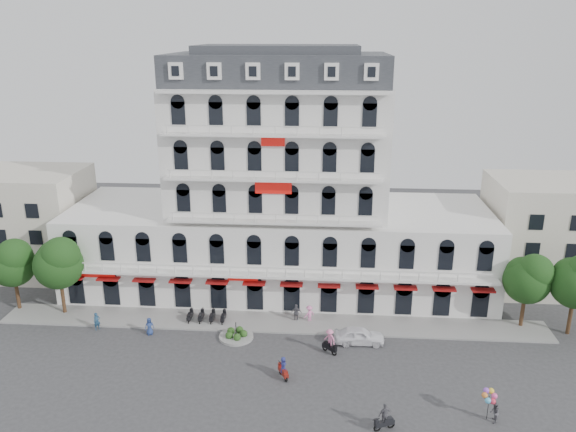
# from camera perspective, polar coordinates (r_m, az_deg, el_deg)

# --- Properties ---
(ground) EXTENTS (120.00, 120.00, 0.00)m
(ground) POSITION_cam_1_polar(r_m,az_deg,el_deg) (48.09, -2.78, -16.00)
(ground) COLOR #38383A
(ground) RESTS_ON ground
(sidewalk) EXTENTS (53.00, 4.00, 0.16)m
(sidewalk) POSITION_cam_1_polar(r_m,az_deg,el_deg) (55.67, -1.68, -10.73)
(sidewalk) COLOR gray
(sidewalk) RESTS_ON ground
(main_building) EXTENTS (45.00, 15.00, 25.80)m
(main_building) POSITION_cam_1_polar(r_m,az_deg,el_deg) (60.15, -0.92, 1.73)
(main_building) COLOR silver
(main_building) RESTS_ON ground
(flank_building_west) EXTENTS (14.00, 10.00, 12.00)m
(flank_building_west) POSITION_cam_1_polar(r_m,az_deg,el_deg) (72.15, -25.22, -0.52)
(flank_building_west) COLOR beige
(flank_building_west) RESTS_ON ground
(flank_building_east) EXTENTS (14.00, 10.00, 12.00)m
(flank_building_east) POSITION_cam_1_polar(r_m,az_deg,el_deg) (67.82, 25.42, -1.67)
(flank_building_east) COLOR beige
(flank_building_east) RESTS_ON ground
(traffic_island) EXTENTS (3.20, 3.20, 1.60)m
(traffic_island) POSITION_cam_1_polar(r_m,az_deg,el_deg) (53.36, -5.29, -11.97)
(traffic_island) COLOR gray
(traffic_island) RESTS_ON ground
(parked_scooter_row) EXTENTS (4.40, 1.80, 1.10)m
(parked_scooter_row) POSITION_cam_1_polar(r_m,az_deg,el_deg) (56.47, -8.24, -10.58)
(parked_scooter_row) COLOR black
(parked_scooter_row) RESTS_ON ground
(tree_west_outer) EXTENTS (4.50, 4.48, 7.76)m
(tree_west_outer) POSITION_cam_1_polar(r_m,az_deg,el_deg) (62.25, -26.20, -4.13)
(tree_west_outer) COLOR #382314
(tree_west_outer) RESTS_ON ground
(tree_west_inner) EXTENTS (4.76, 4.76, 8.25)m
(tree_west_inner) POSITION_cam_1_polar(r_m,az_deg,el_deg) (59.38, -22.29, -4.28)
(tree_west_inner) COLOR #382314
(tree_west_inner) RESTS_ON ground
(tree_east_inner) EXTENTS (4.40, 4.37, 7.57)m
(tree_east_inner) POSITION_cam_1_polar(r_m,az_deg,el_deg) (57.28, 23.21, -5.73)
(tree_east_inner) COLOR #382314
(tree_east_inner) RESTS_ON ground
(parked_car) EXTENTS (4.58, 1.92, 1.55)m
(parked_car) POSITION_cam_1_polar(r_m,az_deg,el_deg) (52.48, 7.25, -11.96)
(parked_car) COLOR white
(parked_car) RESTS_ON ground
(rider_east) EXTENTS (1.00, 1.57, 1.95)m
(rider_east) POSITION_cam_1_polar(r_m,az_deg,el_deg) (47.40, -0.49, -15.18)
(rider_east) COLOR maroon
(rider_east) RESTS_ON ground
(rider_northeast) EXTENTS (1.61, 0.91, 2.17)m
(rider_northeast) POSITION_cam_1_polar(r_m,az_deg,el_deg) (42.74, 9.81, -19.48)
(rider_northeast) COLOR black
(rider_northeast) RESTS_ON ground
(rider_center) EXTENTS (1.36, 1.32, 2.34)m
(rider_center) POSITION_cam_1_polar(r_m,az_deg,el_deg) (50.56, 4.25, -12.49)
(rider_center) COLOR black
(rider_center) RESTS_ON ground
(pedestrian_left) EXTENTS (0.99, 0.86, 1.71)m
(pedestrian_left) POSITION_cam_1_polar(r_m,az_deg,el_deg) (54.92, -13.90, -10.83)
(pedestrian_left) COLOR navy
(pedestrian_left) RESTS_ON ground
(pedestrian_mid) EXTENTS (1.08, 0.46, 1.83)m
(pedestrian_mid) POSITION_cam_1_polar(r_m,az_deg,el_deg) (55.55, 0.86, -9.82)
(pedestrian_mid) COLOR #55545C
(pedestrian_mid) RESTS_ON ground
(pedestrian_right) EXTENTS (1.27, 1.20, 1.73)m
(pedestrian_right) POSITION_cam_1_polar(r_m,az_deg,el_deg) (55.52, 2.18, -9.90)
(pedestrian_right) COLOR pink
(pedestrian_right) RESTS_ON ground
(pedestrian_far) EXTENTS (0.74, 0.74, 1.73)m
(pedestrian_far) POSITION_cam_1_polar(r_m,az_deg,el_deg) (57.15, -18.84, -10.09)
(pedestrian_far) COLOR navy
(pedestrian_far) RESTS_ON ground
(balloon_vendor) EXTENTS (1.35, 1.27, 2.45)m
(balloon_vendor) POSITION_cam_1_polar(r_m,az_deg,el_deg) (45.30, 20.06, -17.66)
(balloon_vendor) COLOR #504F56
(balloon_vendor) RESTS_ON ground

